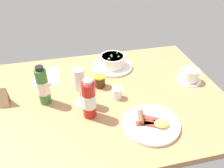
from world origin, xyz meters
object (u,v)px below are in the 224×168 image
Objects in this scene: breakfast_plate at (151,124)px; menu_card at (2,96)px; cutlery_setting at (46,76)px; sauce_bottle_green at (43,86)px; wine_glass at (79,81)px; sauce_bottle_red at (89,100)px; jam_jar at (100,81)px; porridge_bowl at (113,62)px; creamer_jug at (117,93)px; coffee_cup at (190,75)px.

menu_card is at bearing -24.94° from breakfast_plate.
cutlery_setting is 0.77× the size of breakfast_plate.
cutlery_setting is 22.79cm from sauce_bottle_green.
wine_glass is 0.99× the size of sauce_bottle_red.
jam_jar is 0.27× the size of breakfast_plate.
porridge_bowl is 35.31cm from wine_glass.
sauce_bottle_red is 0.78× the size of breakfast_plate.
cutlery_setting is at bearing -38.42° from creamer_jug.
jam_jar is 21.97cm from sauce_bottle_red.
sauce_bottle_red is at bearing -26.80° from breakfast_plate.
wine_glass is 0.77× the size of breakfast_plate.
wine_glass is at bearing 121.09° from cutlery_setting.
porridge_bowl is 1.25× the size of wine_glass.
porridge_bowl is at bearing -84.41° from breakfast_plate.
coffee_cup is 71.79cm from sauce_bottle_green.
jam_jar is 44.54cm from menu_card.
sauce_bottle_red is at bearing 156.27° from menu_card.
sauce_bottle_green is 2.09× the size of menu_card.
coffee_cup is 0.53× the size of breakfast_plate.
porridge_bowl is 1.83× the size of coffee_cup.
sauce_bottle_green is at bearing 13.73° from jam_jar.
cutlery_setting is (36.39, 1.50, -3.10)cm from porridge_bowl.
menu_card is (44.36, 3.79, 1.29)cm from jam_jar.
breakfast_plate is at bearing 39.93° from coffee_cup.
sauce_bottle_green reaches higher than breakfast_plate.
jam_jar is (-26.04, 14.79, 2.87)cm from cutlery_setting.
cutlery_setting is 30.08cm from jam_jar.
jam_jar is (10.35, 16.29, -0.23)cm from porridge_bowl.
sauce_bottle_green reaches higher than creamer_jug.
creamer_jug is (39.28, 4.80, -0.63)cm from coffee_cup.
sauce_bottle_green is (15.59, -4.49, -3.10)cm from wine_glass.
creamer_jug is 12.39cm from jam_jar.
porridge_bowl is 0.97× the size of breakfast_plate.
breakfast_plate is 65.58cm from menu_card.
breakfast_plate is at bearing 95.59° from porridge_bowl.
menu_card reaches higher than jam_jar.
menu_card is (33.81, -7.09, -7.36)cm from wine_glass.
sauce_bottle_green is at bearing 89.71° from cutlery_setting.
creamer_jug is 0.32× the size of wine_glass.
wine_glass reaches higher than coffee_cup.
menu_card reaches higher than creamer_jug.
menu_card is (50.51, -6.95, 1.76)cm from creamer_jug.
cutlery_setting is at bearing -134.60° from menu_card.
porridge_bowl is 1.25× the size of cutlery_setting.
wine_glass is 2.88× the size of jam_jar.
menu_card is at bearing 4.88° from jam_jar.
sauce_bottle_green is at bearing -16.07° from wine_glass.
sauce_bottle_green reaches higher than menu_card.
sauce_bottle_red reaches higher than porridge_bowl.
wine_glass reaches higher than creamer_jug.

